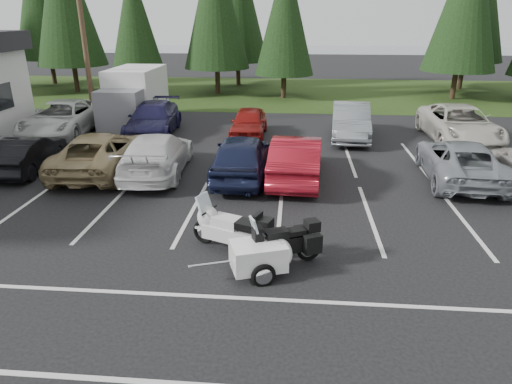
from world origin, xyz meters
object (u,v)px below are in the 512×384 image
object	(u,v)px
car_near_4	(242,156)
car_near_5	(297,158)
car_near_2	(101,152)
car_near_3	(157,154)
car_far_1	(153,119)
cargo_trailer	(258,259)
car_near_1	(28,154)
car_far_0	(62,118)
utility_pole	(83,34)
box_truck	(131,97)
car_far_4	(459,124)
car_far_2	(249,123)
car_near_6	(460,160)
adventure_motorcycle	(282,240)
touring_motorcycle	(231,225)
car_far_3	(351,121)

from	to	relation	value
car_near_4	car_near_5	bearing A→B (deg)	-179.00
car_near_2	car_near_4	bearing A→B (deg)	173.55
car_near_3	car_far_1	size ratio (longest dim) A/B	0.98
car_near_4	car_far_1	xyz separation A→B (m)	(-5.12, 6.03, -0.05)
car_near_4	car_near_5	xyz separation A→B (m)	(1.99, 0.02, -0.01)
car_near_4	car_near_5	world-z (taller)	car_near_4
car_near_2	cargo_trailer	size ratio (longest dim) A/B	3.08
car_near_1	car_far_0	world-z (taller)	car_far_0
car_near_4	car_near_5	distance (m)	1.99
utility_pole	car_near_4	distance (m)	12.54
car_near_2	car_near_4	size ratio (longest dim) A/B	1.13
box_truck	car_near_1	world-z (taller)	box_truck
car_far_4	cargo_trailer	bearing A→B (deg)	-124.27
car_near_5	car_far_2	xyz separation A→B (m)	(-2.35, 6.08, -0.12)
car_near_6	adventure_motorcycle	distance (m)	9.11
box_truck	car_near_5	size ratio (longest dim) A/B	1.13
car_near_5	car_far_0	xyz separation A→B (m)	(-11.62, 5.64, 0.01)
box_truck	car_near_4	distance (m)	10.90
utility_pole	cargo_trailer	bearing A→B (deg)	-55.12
touring_motorcycle	car_near_6	bearing A→B (deg)	60.86
car_near_3	touring_motorcycle	distance (m)	6.81
car_far_0	car_far_3	xyz separation A→B (m)	(14.21, 0.55, -0.00)
car_near_4	cargo_trailer	xyz separation A→B (m)	(1.14, -6.67, -0.42)
car_near_1	car_near_5	world-z (taller)	car_near_5
car_near_6	car_far_3	xyz separation A→B (m)	(-3.29, 5.76, 0.09)
utility_pole	car_far_0	bearing A→B (deg)	-106.57
box_truck	touring_motorcycle	world-z (taller)	box_truck
car_near_1	car_near_4	world-z (taller)	car_near_4
car_far_0	car_far_2	size ratio (longest dim) A/B	1.46
car_near_4	car_far_2	bearing A→B (deg)	-86.15
car_near_1	car_near_6	bearing A→B (deg)	176.69
box_truck	car_far_1	size ratio (longest dim) A/B	1.04
car_near_6	touring_motorcycle	world-z (taller)	car_near_6
car_far_0	car_far_3	bearing A→B (deg)	-1.17
box_truck	car_far_1	distance (m)	3.04
car_far_1	cargo_trailer	world-z (taller)	car_far_1
car_far_0	car_far_4	world-z (taller)	car_far_4
car_far_4	touring_motorcycle	size ratio (longest dim) A/B	2.33
car_far_1	car_far_4	size ratio (longest dim) A/B	0.90
car_near_2	adventure_motorcycle	xyz separation A→B (m)	(7.10, -6.50, -0.06)
car_near_5	car_far_0	world-z (taller)	car_far_0
car_far_0	cargo_trailer	bearing A→B (deg)	-52.26
car_near_5	car_far_2	distance (m)	6.52
car_near_1	car_near_5	distance (m)	10.26
car_near_1	car_near_3	size ratio (longest dim) A/B	0.77
car_near_4	car_far_0	xyz separation A→B (m)	(-9.63, 5.66, -0.01)
car_near_4	adventure_motorcycle	size ratio (longest dim) A/B	2.12
car_near_3	car_near_6	xyz separation A→B (m)	(11.12, 0.24, -0.03)
car_near_4	car_near_6	world-z (taller)	car_near_4
utility_pole	car_far_0	xyz separation A→B (m)	(-0.65, -2.18, -3.87)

